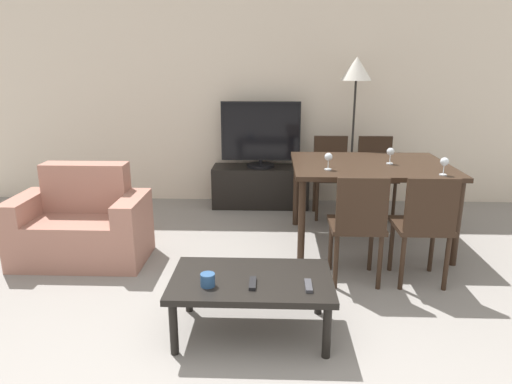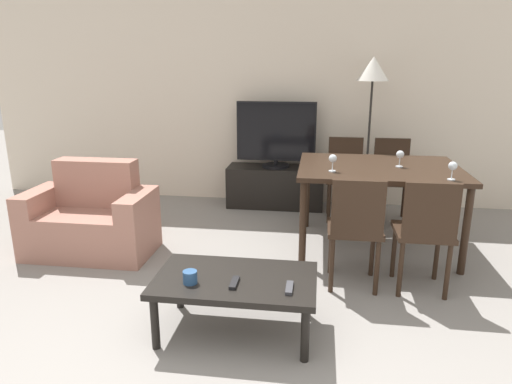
{
  "view_description": "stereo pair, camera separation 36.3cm",
  "coord_description": "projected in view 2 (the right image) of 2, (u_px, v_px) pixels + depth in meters",
  "views": [
    {
      "loc": [
        0.28,
        -1.55,
        1.64
      ],
      "look_at": [
        0.16,
        1.94,
        0.65
      ],
      "focal_mm": 32.0,
      "sensor_mm": 36.0,
      "label": 1
    },
    {
      "loc": [
        0.65,
        -1.52,
        1.64
      ],
      "look_at": [
        0.16,
        1.94,
        0.65
      ],
      "focal_mm": 32.0,
      "sensor_mm": 36.0,
      "label": 2
    }
  ],
  "objects": [
    {
      "name": "wall_back",
      "position": [
        266.0,
        89.0,
        5.35
      ],
      "size": [
        6.87,
        0.06,
        2.7
      ],
      "color": "beige",
      "rests_on": "ground_plane"
    },
    {
      "name": "dining_chair_near",
      "position": [
        356.0,
        226.0,
        3.33
      ],
      "size": [
        0.4,
        0.4,
        0.87
      ],
      "color": "black",
      "rests_on": "ground_plane"
    },
    {
      "name": "dining_chair_near_right",
      "position": [
        425.0,
        229.0,
        3.26
      ],
      "size": [
        0.4,
        0.4,
        0.87
      ],
      "color": "black",
      "rests_on": "ground_plane"
    },
    {
      "name": "dining_table",
      "position": [
        379.0,
        175.0,
        4.04
      ],
      "size": [
        1.4,
        1.07,
        0.77
      ],
      "color": "black",
      "rests_on": "ground_plane"
    },
    {
      "name": "armchair",
      "position": [
        92.0,
        221.0,
        4.04
      ],
      "size": [
        1.09,
        0.6,
        0.81
      ],
      "color": "#9E6B5B",
      "rests_on": "ground_plane"
    },
    {
      "name": "remote_primary",
      "position": [
        234.0,
        283.0,
        2.71
      ],
      "size": [
        0.04,
        0.15,
        0.02
      ],
      "color": "black",
      "rests_on": "coffee_table"
    },
    {
      "name": "cup_white_near",
      "position": [
        190.0,
        277.0,
        2.71
      ],
      "size": [
        0.09,
        0.09,
        0.08
      ],
      "color": "navy",
      "rests_on": "coffee_table"
    },
    {
      "name": "wine_glass_left",
      "position": [
        400.0,
        155.0,
        3.95
      ],
      "size": [
        0.07,
        0.07,
        0.15
      ],
      "color": "silver",
      "rests_on": "dining_table"
    },
    {
      "name": "dining_chair_far_left",
      "position": [
        345.0,
        173.0,
        4.92
      ],
      "size": [
        0.4,
        0.4,
        0.87
      ],
      "color": "black",
      "rests_on": "ground_plane"
    },
    {
      "name": "remote_secondary",
      "position": [
        289.0,
        288.0,
        2.64
      ],
      "size": [
        0.04,
        0.15,
        0.02
      ],
      "color": "#38383D",
      "rests_on": "coffee_table"
    },
    {
      "name": "coffee_table",
      "position": [
        236.0,
        284.0,
        2.81
      ],
      "size": [
        0.99,
        0.59,
        0.38
      ],
      "color": "black",
      "rests_on": "ground_plane"
    },
    {
      "name": "tv_stand",
      "position": [
        275.0,
        187.0,
        5.37
      ],
      "size": [
        1.12,
        0.4,
        0.48
      ],
      "color": "black",
      "rests_on": "ground_plane"
    },
    {
      "name": "wine_glass_center",
      "position": [
        333.0,
        160.0,
        3.79
      ],
      "size": [
        0.07,
        0.07,
        0.15
      ],
      "color": "silver",
      "rests_on": "dining_table"
    },
    {
      "name": "floor_lamp",
      "position": [
        373.0,
        79.0,
        4.71
      ],
      "size": [
        0.33,
        0.33,
        1.71
      ],
      "color": "black",
      "rests_on": "ground_plane"
    },
    {
      "name": "tv",
      "position": [
        276.0,
        135.0,
        5.2
      ],
      "size": [
        0.9,
        0.32,
        0.75
      ],
      "color": "black",
      "rests_on": "tv_stand"
    },
    {
      "name": "dining_chair_far",
      "position": [
        392.0,
        175.0,
        4.86
      ],
      "size": [
        0.4,
        0.4,
        0.87
      ],
      "color": "black",
      "rests_on": "ground_plane"
    },
    {
      "name": "wine_glass_right",
      "position": [
        453.0,
        167.0,
        3.51
      ],
      "size": [
        0.07,
        0.07,
        0.15
      ],
      "color": "silver",
      "rests_on": "dining_table"
    }
  ]
}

